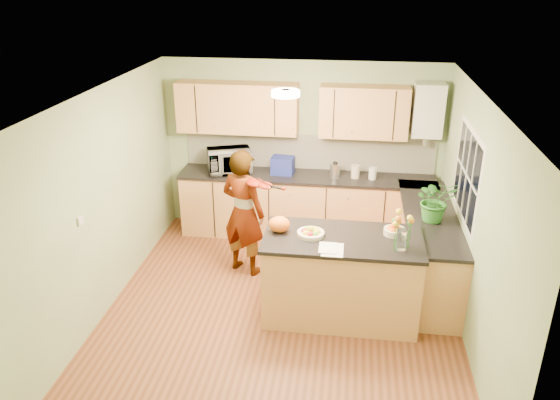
# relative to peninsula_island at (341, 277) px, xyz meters

# --- Properties ---
(floor) EXTENTS (4.50, 4.50, 0.00)m
(floor) POSITION_rel_peninsula_island_xyz_m (-0.67, 0.00, -0.49)
(floor) COLOR brown
(floor) RESTS_ON ground
(ceiling) EXTENTS (4.00, 4.50, 0.02)m
(ceiling) POSITION_rel_peninsula_island_xyz_m (-0.67, 0.00, 2.01)
(ceiling) COLOR white
(ceiling) RESTS_ON wall_back
(wall_back) EXTENTS (4.00, 0.02, 2.50)m
(wall_back) POSITION_rel_peninsula_island_xyz_m (-0.67, 2.25, 0.76)
(wall_back) COLOR gray
(wall_back) RESTS_ON floor
(wall_front) EXTENTS (4.00, 0.02, 2.50)m
(wall_front) POSITION_rel_peninsula_island_xyz_m (-0.67, -2.25, 0.76)
(wall_front) COLOR gray
(wall_front) RESTS_ON floor
(wall_left) EXTENTS (0.02, 4.50, 2.50)m
(wall_left) POSITION_rel_peninsula_island_xyz_m (-2.67, 0.00, 0.76)
(wall_left) COLOR gray
(wall_left) RESTS_ON floor
(wall_right) EXTENTS (0.02, 4.50, 2.50)m
(wall_right) POSITION_rel_peninsula_island_xyz_m (1.33, 0.00, 0.76)
(wall_right) COLOR gray
(wall_right) RESTS_ON floor
(back_counter) EXTENTS (3.64, 0.62, 0.94)m
(back_counter) POSITION_rel_peninsula_island_xyz_m (-0.57, 1.95, -0.02)
(back_counter) COLOR #C07E4C
(back_counter) RESTS_ON floor
(right_counter) EXTENTS (0.62, 2.24, 0.94)m
(right_counter) POSITION_rel_peninsula_island_xyz_m (1.03, 0.85, -0.02)
(right_counter) COLOR #C07E4C
(right_counter) RESTS_ON floor
(splashback) EXTENTS (3.60, 0.02, 0.52)m
(splashback) POSITION_rel_peninsula_island_xyz_m (-0.57, 2.24, 0.71)
(splashback) COLOR white
(splashback) RESTS_ON back_counter
(upper_cabinets) EXTENTS (3.20, 0.34, 0.70)m
(upper_cabinets) POSITION_rel_peninsula_island_xyz_m (-0.85, 2.08, 1.36)
(upper_cabinets) COLOR #C07E4C
(upper_cabinets) RESTS_ON wall_back
(boiler) EXTENTS (0.40, 0.30, 0.86)m
(boiler) POSITION_rel_peninsula_island_xyz_m (1.03, 2.09, 1.40)
(boiler) COLOR silver
(boiler) RESTS_ON wall_back
(window_right) EXTENTS (0.01, 1.30, 1.05)m
(window_right) POSITION_rel_peninsula_island_xyz_m (1.32, 0.60, 1.06)
(window_right) COLOR silver
(window_right) RESTS_ON wall_right
(light_switch) EXTENTS (0.02, 0.09, 0.09)m
(light_switch) POSITION_rel_peninsula_island_xyz_m (-2.65, -0.60, 0.81)
(light_switch) COLOR silver
(light_switch) RESTS_ON wall_left
(ceiling_lamp) EXTENTS (0.30, 0.30, 0.07)m
(ceiling_lamp) POSITION_rel_peninsula_island_xyz_m (-0.67, 0.30, 1.97)
(ceiling_lamp) COLOR #FFEABF
(ceiling_lamp) RESTS_ON ceiling
(peninsula_island) EXTENTS (1.72, 0.88, 0.98)m
(peninsula_island) POSITION_rel_peninsula_island_xyz_m (0.00, 0.00, 0.00)
(peninsula_island) COLOR #C07E4C
(peninsula_island) RESTS_ON floor
(fruit_dish) EXTENTS (0.30, 0.30, 0.10)m
(fruit_dish) POSITION_rel_peninsula_island_xyz_m (-0.35, -0.00, 0.53)
(fruit_dish) COLOR beige
(fruit_dish) RESTS_ON peninsula_island
(orange_bowl) EXTENTS (0.23, 0.23, 0.14)m
(orange_bowl) POSITION_rel_peninsula_island_xyz_m (0.55, 0.15, 0.55)
(orange_bowl) COLOR beige
(orange_bowl) RESTS_ON peninsula_island
(flower_vase) EXTENTS (0.26, 0.26, 0.48)m
(flower_vase) POSITION_rel_peninsula_island_xyz_m (0.60, -0.18, 0.81)
(flower_vase) COLOR silver
(flower_vase) RESTS_ON peninsula_island
(orange_bag) EXTENTS (0.27, 0.24, 0.18)m
(orange_bag) POSITION_rel_peninsula_island_xyz_m (-0.70, 0.05, 0.58)
(orange_bag) COLOR orange
(orange_bag) RESTS_ON peninsula_island
(papers) EXTENTS (0.22, 0.31, 0.01)m
(papers) POSITION_rel_peninsula_island_xyz_m (-0.10, -0.30, 0.50)
(papers) COLOR silver
(papers) RESTS_ON peninsula_island
(violinist) EXTENTS (0.71, 0.61, 1.65)m
(violinist) POSITION_rel_peninsula_island_xyz_m (-1.26, 0.83, 0.33)
(violinist) COLOR #E3A28B
(violinist) RESTS_ON floor
(violin) EXTENTS (0.66, 0.57, 0.16)m
(violin) POSITION_rel_peninsula_island_xyz_m (-1.06, 0.61, 0.83)
(violin) COLOR #560B05
(violin) RESTS_ON violinist
(microwave) EXTENTS (0.71, 0.59, 0.34)m
(microwave) POSITION_rel_peninsula_island_xyz_m (-1.68, 1.95, 0.61)
(microwave) COLOR silver
(microwave) RESTS_ON back_counter
(blue_box) EXTENTS (0.33, 0.26, 0.25)m
(blue_box) POSITION_rel_peninsula_island_xyz_m (-0.92, 1.98, 0.57)
(blue_box) COLOR navy
(blue_box) RESTS_ON back_counter
(kettle) EXTENTS (0.14, 0.14, 0.27)m
(kettle) POSITION_rel_peninsula_island_xyz_m (-0.17, 1.94, 0.56)
(kettle) COLOR silver
(kettle) RESTS_ON back_counter
(jar_cream) EXTENTS (0.14, 0.14, 0.18)m
(jar_cream) POSITION_rel_peninsula_island_xyz_m (0.11, 1.95, 0.54)
(jar_cream) COLOR beige
(jar_cream) RESTS_ON back_counter
(jar_white) EXTENTS (0.12, 0.12, 0.17)m
(jar_white) POSITION_rel_peninsula_island_xyz_m (0.35, 1.93, 0.53)
(jar_white) COLOR silver
(jar_white) RESTS_ON back_counter
(potted_plant) EXTENTS (0.53, 0.48, 0.52)m
(potted_plant) POSITION_rel_peninsula_island_xyz_m (1.03, 0.66, 0.70)
(potted_plant) COLOR #2E7627
(potted_plant) RESTS_ON right_counter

